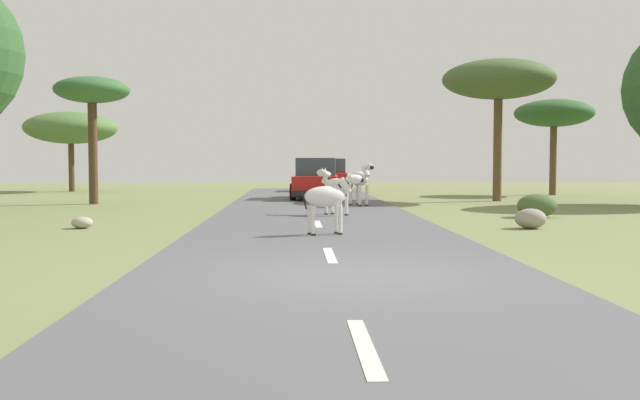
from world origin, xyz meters
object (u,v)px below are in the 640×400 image
zebra_2 (329,197)px  rock_2 (82,223)px  zebra_1 (334,187)px  tree_3 (71,128)px  car_0 (330,176)px  car_1 (316,180)px  zebra_0 (360,179)px  bush_1 (537,206)px  tree_0 (554,114)px  tree_1 (498,80)px  rock_1 (531,219)px  tree_4 (92,93)px

zebra_2 → rock_2: zebra_2 is taller
zebra_1 → zebra_2: (-0.45, -5.66, -0.03)m
zebra_2 → tree_3: bearing=-167.8°
zebra_1 → car_0: 17.06m
zebra_2 → car_1: size_ratio=0.32×
tree_3 → car_1: bearing=-33.4°
zebra_1 → car_1: bearing=54.6°
zebra_0 → car_1: (-1.43, 4.94, -0.15)m
tree_3 → bush_1: 26.87m
tree_0 → tree_3: size_ratio=0.95×
tree_0 → zebra_1: bearing=-131.0°
car_1 → tree_1: bearing=173.7°
car_0 → car_1: (-0.99, -7.69, 0.00)m
zebra_0 → tree_1: 8.06m
car_0 → tree_3: tree_3 is taller
bush_1 → rock_1: bearing=-111.4°
car_1 → tree_4: 9.74m
zebra_1 → tree_1: size_ratio=0.24×
car_1 → tree_4: tree_4 is taller
zebra_1 → tree_3: tree_3 is taller
zebra_1 → car_1: size_ratio=0.32×
tree_3 → rock_1: 28.48m
tree_1 → tree_3: tree_1 is taller
car_0 → rock_1: 21.37m
zebra_1 → zebra_2: size_ratio=1.00×
zebra_0 → zebra_2: (-1.62, -10.07, -0.13)m
bush_1 → rock_1: (-1.34, -3.42, -0.10)m
car_1 → rock_2: 14.29m
zebra_0 → tree_0: size_ratio=0.34×
tree_1 → rock_1: 13.11m
tree_0 → tree_3: tree_0 is taller
car_0 → tree_3: bearing=0.0°
zebra_1 → car_1: (-0.26, 9.35, -0.05)m
car_0 → tree_4: 14.69m
car_1 → rock_2: car_1 is taller
bush_1 → rock_1: 3.68m
rock_1 → zebra_0: bearing=112.3°
rock_2 → tree_3: bearing=107.7°
zebra_1 → tree_3: 22.49m
zebra_0 → tree_1: (6.03, 3.57, 3.97)m
car_1 → rock_2: bearing=68.5°
zebra_0 → car_0: size_ratio=0.36×
car_1 → zebra_1: bearing=95.7°
zebra_0 → car_0: car_0 is taller
bush_1 → zebra_0: bearing=133.9°
tree_4 → rock_1: 17.58m
zebra_2 → car_1: 15.01m
car_1 → zebra_2: bearing=93.3°
tree_4 → zebra_1: bearing=-36.1°
car_0 → car_1: size_ratio=1.00×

